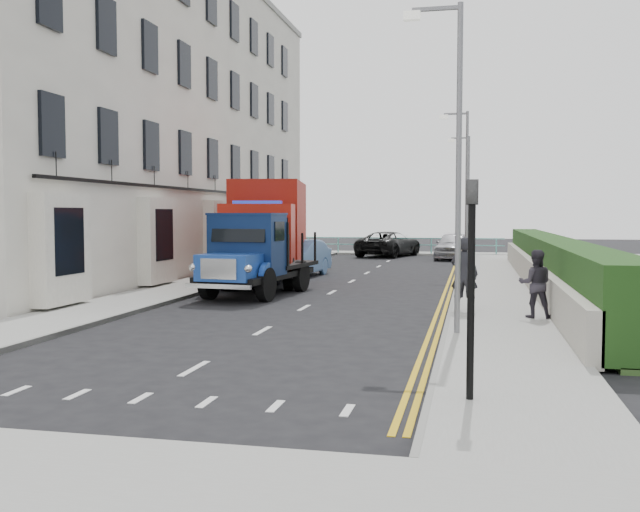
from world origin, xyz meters
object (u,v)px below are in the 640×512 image
Objects in this scene: lamp_far at (466,190)px; bedford_lorry at (250,259)px; pedestrian_east_near at (464,274)px; lamp_mid at (464,182)px; parked_car_front at (252,270)px; lamp_near at (453,149)px; red_lorry at (268,228)px.

lamp_far reaches higher than bedford_lorry.
bedford_lorry reaches higher than pedestrian_east_near.
lamp_mid is at bearing -90.00° from lamp_far.
parked_car_front is (-7.28, -17.00, -3.37)m from lamp_far.
lamp_far is 3.64× the size of pedestrian_east_near.
pedestrian_east_near is (0.22, -22.59, -2.92)m from lamp_far.
lamp_mid is 10.00m from lamp_far.
lamp_far is at bearing 68.94° from parked_car_front.
lamp_near reaches higher than parked_car_front.
bedford_lorry is at bearing -107.97° from lamp_far.
lamp_mid is 10.65m from parked_car_front.
lamp_near is 4.49m from pedestrian_east_near.
lamp_near is 0.90× the size of red_lorry.
lamp_far reaches higher than parked_car_front.
lamp_far is 21.08m from bedford_lorry.
parked_car_front is (-7.28, 9.00, -3.37)m from lamp_near.
lamp_near and lamp_mid have the same top height.
bedford_lorry reaches higher than parked_car_front.
lamp_mid and lamp_far have the same top height.
parked_car_front is 9.36m from pedestrian_east_near.
red_lorry is at bearing -36.10° from pedestrian_east_near.
lamp_near is at bearing -48.92° from parked_car_front.
lamp_mid is 3.64× the size of pedestrian_east_near.
red_lorry reaches higher than parked_car_front.
lamp_mid is (0.00, 16.00, 0.00)m from lamp_near.
bedford_lorry is at bearing -123.15° from lamp_mid.
lamp_mid is 12.92m from pedestrian_east_near.
red_lorry is at bearing -146.76° from lamp_mid.
lamp_mid is at bearing 63.48° from bedford_lorry.
lamp_far is at bearing 53.78° from red_lorry.
lamp_near is 3.64× the size of pedestrian_east_near.
lamp_far is 22.78m from pedestrian_east_near.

